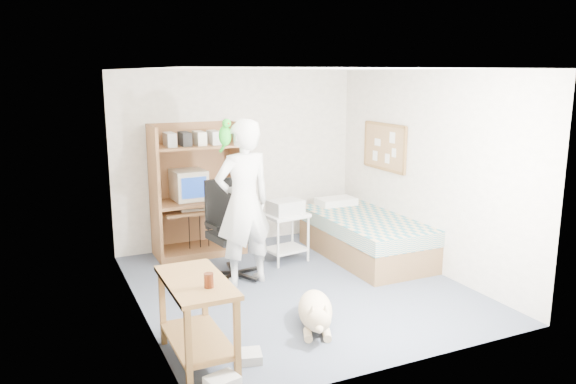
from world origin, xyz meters
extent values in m
plane|color=#495264|center=(0.00, 0.00, 0.00)|extent=(4.00, 4.00, 0.00)
cube|color=beige|center=(0.00, 2.00, 1.25)|extent=(3.60, 0.02, 2.50)
cube|color=beige|center=(1.80, 0.00, 1.25)|extent=(0.02, 4.00, 2.50)
cube|color=beige|center=(-1.80, 0.00, 1.25)|extent=(0.02, 4.00, 2.50)
cube|color=white|center=(0.00, 0.00, 2.50)|extent=(3.60, 4.00, 0.02)
cube|color=brown|center=(-1.28, 1.70, 0.90)|extent=(0.04, 0.60, 1.80)
cube|color=brown|center=(-0.12, 1.70, 0.90)|extent=(0.04, 0.60, 1.80)
cube|color=brown|center=(-0.70, 1.99, 0.90)|extent=(1.20, 0.02, 1.80)
cube|color=brown|center=(-0.70, 1.70, 0.74)|extent=(1.12, 0.60, 0.04)
cube|color=brown|center=(-0.70, 1.62, 0.64)|extent=(1.00, 0.50, 0.03)
cube|color=brown|center=(-0.70, 1.70, 1.50)|extent=(1.12, 0.55, 0.03)
cube|color=brown|center=(-0.70, 1.70, 0.05)|extent=(1.12, 0.60, 0.10)
cube|color=brown|center=(1.30, 0.60, 0.18)|extent=(1.00, 2.00, 0.36)
cube|color=teal|center=(1.30, 0.60, 0.46)|extent=(1.02, 2.02, 0.20)
cube|color=white|center=(1.30, 1.40, 0.60)|extent=(0.55, 0.35, 0.12)
cube|color=brown|center=(-1.55, -1.20, 0.73)|extent=(0.50, 1.00, 0.04)
cube|color=brown|center=(-1.75, -1.65, 0.35)|extent=(0.05, 0.05, 0.70)
cube|color=brown|center=(-1.35, -1.65, 0.35)|extent=(0.05, 0.05, 0.70)
cube|color=brown|center=(-1.75, -0.75, 0.35)|extent=(0.05, 0.05, 0.70)
cube|color=brown|center=(-1.35, -0.75, 0.35)|extent=(0.05, 0.05, 0.70)
cube|color=brown|center=(-1.55, -1.20, 0.20)|extent=(0.46, 0.92, 0.03)
cube|color=olive|center=(1.78, 0.90, 1.45)|extent=(0.03, 0.90, 0.60)
cube|color=brown|center=(1.77, 0.90, 1.76)|extent=(0.04, 0.94, 0.04)
cube|color=brown|center=(1.77, 0.90, 1.14)|extent=(0.04, 0.94, 0.04)
cylinder|color=black|center=(-0.57, 0.63, 0.04)|extent=(0.66, 0.66, 0.07)
cylinder|color=black|center=(-0.57, 0.63, 0.25)|extent=(0.07, 0.07, 0.44)
cube|color=black|center=(-0.57, 0.63, 0.52)|extent=(0.58, 0.58, 0.09)
cube|color=black|center=(-0.61, 0.89, 0.88)|extent=(0.47, 0.13, 0.61)
cube|color=black|center=(-0.85, 0.59, 0.69)|extent=(0.09, 0.33, 0.04)
cube|color=black|center=(-0.30, 0.68, 0.69)|extent=(0.09, 0.33, 0.04)
imported|color=silver|center=(-0.52, 0.38, 0.98)|extent=(0.78, 0.57, 1.96)
ellipsoid|color=#1A9816|center=(-0.72, 0.40, 1.77)|extent=(0.14, 0.14, 0.23)
sphere|color=#1A9816|center=(-0.72, 0.36, 1.91)|extent=(0.10, 0.10, 0.10)
cone|color=#ED4515|center=(-0.71, 0.31, 1.91)|extent=(0.05, 0.05, 0.04)
cylinder|color=#1A9816|center=(-0.73, 0.46, 1.64)|extent=(0.06, 0.16, 0.14)
ellipsoid|color=beige|center=(-0.29, -0.99, 0.16)|extent=(0.59, 0.78, 0.32)
sphere|color=beige|center=(-0.45, -1.35, 0.24)|extent=(0.24, 0.24, 0.24)
cone|color=beige|center=(-0.51, -1.35, 0.35)|extent=(0.07, 0.07, 0.09)
cone|color=beige|center=(-0.41, -1.39, 0.35)|extent=(0.07, 0.07, 0.09)
ellipsoid|color=beige|center=(-0.49, -1.44, 0.20)|extent=(0.12, 0.15, 0.08)
cylinder|color=beige|center=(-0.14, -0.64, 0.10)|extent=(0.14, 0.23, 0.11)
cube|color=silver|center=(0.25, 0.91, 0.63)|extent=(0.60, 0.51, 0.04)
cube|color=silver|center=(0.25, 0.91, 0.16)|extent=(0.55, 0.46, 0.03)
cylinder|color=silver|center=(0.02, 0.72, 0.31)|extent=(0.03, 0.03, 0.63)
cylinder|color=silver|center=(0.49, 0.72, 0.31)|extent=(0.03, 0.03, 0.63)
cylinder|color=silver|center=(0.02, 1.09, 0.31)|extent=(0.03, 0.03, 0.63)
cylinder|color=silver|center=(0.49, 1.09, 0.31)|extent=(0.03, 0.03, 0.63)
cube|color=#B2B3AD|center=(0.25, 0.91, 0.74)|extent=(0.47, 0.38, 0.18)
cube|color=beige|center=(-0.81, 1.75, 0.97)|extent=(0.45, 0.47, 0.41)
cube|color=navy|center=(-0.80, 1.53, 0.97)|extent=(0.34, 0.03, 0.28)
cube|color=beige|center=(-0.75, 1.58, 0.67)|extent=(0.45, 0.17, 0.03)
cylinder|color=gold|center=(-0.30, 1.65, 0.82)|extent=(0.08, 0.08, 0.12)
cylinder|color=#441A0A|center=(-1.50, -1.41, 0.81)|extent=(0.08, 0.08, 0.12)
cube|color=white|center=(-1.50, -1.70, 0.05)|extent=(0.29, 0.25, 0.10)
cube|color=#ADADA8|center=(-1.13, -1.38, 0.04)|extent=(0.23, 0.26, 0.08)
camera|label=1|loc=(-2.73, -5.59, 2.46)|focal=35.00mm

